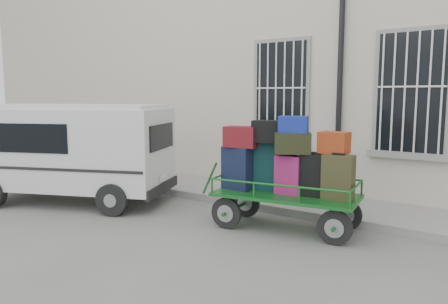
% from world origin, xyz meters
% --- Properties ---
extents(ground, '(80.00, 80.00, 0.00)m').
position_xyz_m(ground, '(0.00, 0.00, 0.00)').
color(ground, slate).
rests_on(ground, ground).
extents(building, '(24.00, 5.15, 6.00)m').
position_xyz_m(building, '(0.00, 5.50, 3.00)').
color(building, beige).
rests_on(building, ground).
extents(sidewalk, '(24.00, 1.70, 0.15)m').
position_xyz_m(sidewalk, '(0.00, 2.20, 0.07)').
color(sidewalk, gray).
rests_on(sidewalk, ground).
extents(luggage_cart, '(2.78, 1.39, 1.88)m').
position_xyz_m(luggage_cart, '(0.91, 0.66, 0.99)').
color(luggage_cart, black).
rests_on(luggage_cart, ground).
extents(van, '(4.30, 3.10, 2.02)m').
position_xyz_m(van, '(-3.53, -0.20, 1.16)').
color(van, silver).
rests_on(van, ground).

